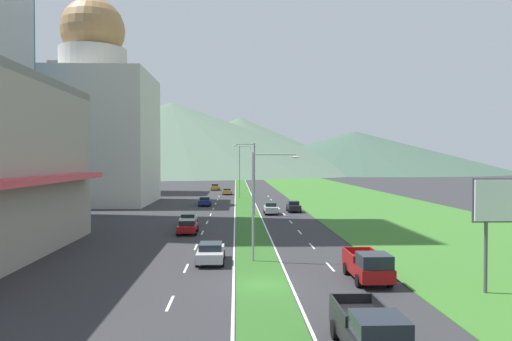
{
  "coord_description": "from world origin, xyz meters",
  "views": [
    {
      "loc": [
        -1.6,
        -29.19,
        7.63
      ],
      "look_at": [
        1.44,
        44.3,
        5.97
      ],
      "focal_mm": 34.18,
      "sensor_mm": 36.0,
      "label": 1
    }
  ],
  "objects_px": {
    "car_5": "(227,191)",
    "pickup_truck_1": "(368,266)",
    "car_0": "(205,201)",
    "street_lamp_mid": "(252,174)",
    "car_3": "(189,219)",
    "car_6": "(271,208)",
    "street_lamp_far": "(241,169)",
    "car_4": "(215,187)",
    "pickup_truck_0": "(370,332)",
    "car_1": "(294,206)",
    "car_2": "(188,227)",
    "street_lamp_near": "(259,197)",
    "car_7": "(211,252)"
  },
  "relations": [
    {
      "from": "car_3",
      "to": "pickup_truck_0",
      "type": "distance_m",
      "value": 39.0
    },
    {
      "from": "street_lamp_near",
      "to": "car_4",
      "type": "distance_m",
      "value": 85.43
    },
    {
      "from": "car_1",
      "to": "car_7",
      "type": "height_order",
      "value": "car_1"
    },
    {
      "from": "street_lamp_mid",
      "to": "car_7",
      "type": "relative_size",
      "value": 2.09
    },
    {
      "from": "car_6",
      "to": "pickup_truck_0",
      "type": "xyz_separation_m",
      "value": [
        0.31,
        -49.17,
        0.17
      ]
    },
    {
      "from": "car_3",
      "to": "pickup_truck_1",
      "type": "bearing_deg",
      "value": -152.3
    },
    {
      "from": "street_lamp_near",
      "to": "pickup_truck_0",
      "type": "bearing_deg",
      "value": -79.04
    },
    {
      "from": "street_lamp_near",
      "to": "street_lamp_mid",
      "type": "xyz_separation_m",
      "value": [
        0.47,
        29.65,
        0.83
      ]
    },
    {
      "from": "car_6",
      "to": "car_7",
      "type": "relative_size",
      "value": 0.85
    },
    {
      "from": "car_4",
      "to": "street_lamp_mid",
      "type": "bearing_deg",
      "value": -172.43
    },
    {
      "from": "car_1",
      "to": "pickup_truck_1",
      "type": "bearing_deg",
      "value": -0.2
    },
    {
      "from": "car_1",
      "to": "car_2",
      "type": "bearing_deg",
      "value": -33.24
    },
    {
      "from": "street_lamp_far",
      "to": "car_3",
      "type": "relative_size",
      "value": 2.19
    },
    {
      "from": "car_3",
      "to": "car_6",
      "type": "xyz_separation_m",
      "value": [
        10.29,
        11.64,
        0.05
      ]
    },
    {
      "from": "car_0",
      "to": "car_4",
      "type": "distance_m",
      "value": 40.8
    },
    {
      "from": "street_lamp_far",
      "to": "car_7",
      "type": "height_order",
      "value": "street_lamp_far"
    },
    {
      "from": "car_5",
      "to": "pickup_truck_1",
      "type": "height_order",
      "value": "pickup_truck_1"
    },
    {
      "from": "car_1",
      "to": "pickup_truck_0",
      "type": "distance_m",
      "value": 52.14
    },
    {
      "from": "car_3",
      "to": "car_7",
      "type": "distance_m",
      "value": 20.33
    },
    {
      "from": "car_2",
      "to": "street_lamp_mid",
      "type": "bearing_deg",
      "value": -24.49
    },
    {
      "from": "street_lamp_mid",
      "to": "car_5",
      "type": "relative_size",
      "value": 2.38
    },
    {
      "from": "car_5",
      "to": "car_0",
      "type": "bearing_deg",
      "value": 172.75
    },
    {
      "from": "street_lamp_mid",
      "to": "car_5",
      "type": "distance_m",
      "value": 40.44
    },
    {
      "from": "street_lamp_far",
      "to": "car_0",
      "type": "height_order",
      "value": "street_lamp_far"
    },
    {
      "from": "street_lamp_far",
      "to": "pickup_truck_0",
      "type": "relative_size",
      "value": 1.91
    },
    {
      "from": "car_1",
      "to": "car_4",
      "type": "xyz_separation_m",
      "value": [
        -13.56,
        50.73,
        0.01
      ]
    },
    {
      "from": "car_0",
      "to": "pickup_truck_0",
      "type": "bearing_deg",
      "value": -170.58
    },
    {
      "from": "car_2",
      "to": "car_3",
      "type": "height_order",
      "value": "car_3"
    },
    {
      "from": "street_lamp_far",
      "to": "car_1",
      "type": "xyz_separation_m",
      "value": [
        7.46,
        -24.98,
        -5.04
      ]
    },
    {
      "from": "car_3",
      "to": "car_7",
      "type": "xyz_separation_m",
      "value": [
        3.57,
        -20.01,
        0.0
      ]
    },
    {
      "from": "car_2",
      "to": "car_5",
      "type": "height_order",
      "value": "car_2"
    },
    {
      "from": "street_lamp_far",
      "to": "car_3",
      "type": "distance_m",
      "value": 40.31
    },
    {
      "from": "car_5",
      "to": "pickup_truck_1",
      "type": "xyz_separation_m",
      "value": [
        10.16,
        -75.84,
        0.27
      ]
    },
    {
      "from": "street_lamp_near",
      "to": "street_lamp_mid",
      "type": "relative_size",
      "value": 0.83
    },
    {
      "from": "street_lamp_near",
      "to": "car_7",
      "type": "xyz_separation_m",
      "value": [
        -3.6,
        -0.19,
        -4.06
      ]
    },
    {
      "from": "street_lamp_mid",
      "to": "car_3",
      "type": "relative_size",
      "value": 2.09
    },
    {
      "from": "street_lamp_far",
      "to": "car_2",
      "type": "xyz_separation_m",
      "value": [
        -5.9,
        -45.37,
        -5.1
      ]
    },
    {
      "from": "car_7",
      "to": "car_2",
      "type": "bearing_deg",
      "value": 12.36
    },
    {
      "from": "street_lamp_mid",
      "to": "car_0",
      "type": "bearing_deg",
      "value": 116.64
    },
    {
      "from": "pickup_truck_1",
      "to": "street_lamp_mid",
      "type": "bearing_deg",
      "value": -170.43
    },
    {
      "from": "car_4",
      "to": "pickup_truck_0",
      "type": "xyz_separation_m",
      "value": [
        10.32,
        -102.76,
        0.18
      ]
    },
    {
      "from": "street_lamp_near",
      "to": "pickup_truck_1",
      "type": "bearing_deg",
      "value": -43.84
    },
    {
      "from": "car_5",
      "to": "street_lamp_far",
      "type": "bearing_deg",
      "value": -164.52
    },
    {
      "from": "car_0",
      "to": "car_2",
      "type": "relative_size",
      "value": 1.12
    },
    {
      "from": "car_4",
      "to": "pickup_truck_1",
      "type": "bearing_deg",
      "value": -171.64
    },
    {
      "from": "car_3",
      "to": "car_6",
      "type": "height_order",
      "value": "car_6"
    },
    {
      "from": "car_0",
      "to": "car_3",
      "type": "relative_size",
      "value": 0.96
    },
    {
      "from": "car_0",
      "to": "car_2",
      "type": "distance_m",
      "value": 30.32
    },
    {
      "from": "street_lamp_near",
      "to": "car_2",
      "type": "distance_m",
      "value": 15.99
    },
    {
      "from": "car_5",
      "to": "street_lamp_near",
      "type": "bearing_deg",
      "value": -177.01
    }
  ]
}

